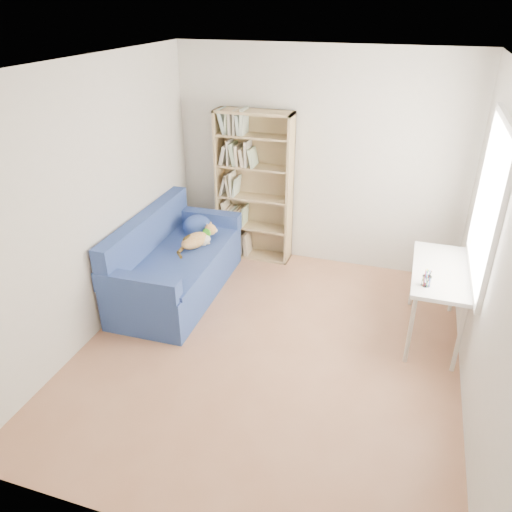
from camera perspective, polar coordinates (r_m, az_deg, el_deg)
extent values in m
plane|color=#A36B49|center=(4.93, 1.55, -10.56)|extent=(4.00, 4.00, 0.00)
cube|color=silver|center=(6.08, 7.13, 10.72)|extent=(3.50, 0.04, 2.60)
cube|color=silver|center=(2.68, -10.63, -13.71)|extent=(3.50, 0.04, 2.60)
cube|color=silver|center=(4.99, -18.03, 5.71)|extent=(0.04, 4.00, 2.60)
cube|color=silver|center=(4.18, 25.50, 0.01)|extent=(0.04, 4.00, 2.60)
cube|color=white|center=(3.90, 2.07, 21.03)|extent=(3.50, 4.00, 0.04)
cube|color=white|center=(4.65, 25.29, 5.47)|extent=(0.01, 1.20, 1.30)
cube|color=navy|center=(5.74, -8.86, -2.07)|extent=(0.92, 1.88, 0.47)
cube|color=navy|center=(5.69, -12.44, 2.53)|extent=(0.20, 1.87, 0.46)
cube|color=navy|center=(6.28, -5.72, 4.26)|extent=(0.88, 0.18, 0.21)
cube|color=navy|center=(4.94, -13.41, -3.30)|extent=(0.88, 0.18, 0.21)
cube|color=navy|center=(5.62, -8.86, 0.15)|extent=(0.90, 1.73, 0.05)
ellipsoid|color=#2E4996|center=(6.03, -6.75, 3.43)|extent=(0.33, 0.37, 0.25)
ellipsoid|color=#BE6915|center=(5.68, -7.05, 1.76)|extent=(0.30, 0.43, 0.16)
ellipsoid|color=silver|center=(5.75, -6.09, 1.98)|extent=(0.16, 0.19, 0.10)
ellipsoid|color=#39290F|center=(5.63, -7.51, 1.94)|extent=(0.17, 0.22, 0.08)
sphere|color=#BE6915|center=(5.88, -5.81, 3.17)|extent=(0.14, 0.14, 0.14)
cone|color=#BE6915|center=(5.89, -5.89, 3.88)|extent=(0.07, 0.07, 0.07)
cone|color=#BE6915|center=(5.83, -6.13, 3.64)|extent=(0.06, 0.07, 0.07)
cylinder|color=#44D82B|center=(5.83, -6.11, 2.75)|extent=(0.11, 0.06, 0.11)
cylinder|color=#39290F|center=(5.52, -8.13, 0.53)|extent=(0.05, 0.15, 0.05)
cube|color=tan|center=(6.37, -4.15, 8.19)|extent=(0.03, 0.29, 1.87)
cube|color=tan|center=(6.10, 3.86, 7.33)|extent=(0.03, 0.29, 1.87)
cube|color=tan|center=(5.97, -0.24, 16.15)|extent=(0.94, 0.29, 0.03)
cube|color=tan|center=(6.59, -0.21, 0.22)|extent=(0.94, 0.29, 0.03)
cube|color=tan|center=(6.34, 0.16, 8.19)|extent=(0.94, 0.02, 1.87)
cube|color=white|center=(5.04, 20.38, -1.65)|extent=(0.52, 1.13, 0.04)
cylinder|color=silver|center=(5.68, 21.81, -2.82)|extent=(0.04, 0.04, 0.71)
cylinder|color=silver|center=(4.81, 22.18, -8.77)|extent=(0.04, 0.04, 0.71)
cylinder|color=silver|center=(5.65, 17.64, -2.24)|extent=(0.04, 0.04, 0.71)
cylinder|color=silver|center=(4.78, 17.20, -8.12)|extent=(0.04, 0.04, 0.71)
cylinder|color=white|center=(4.69, 18.90, -2.70)|extent=(0.08, 0.08, 0.09)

